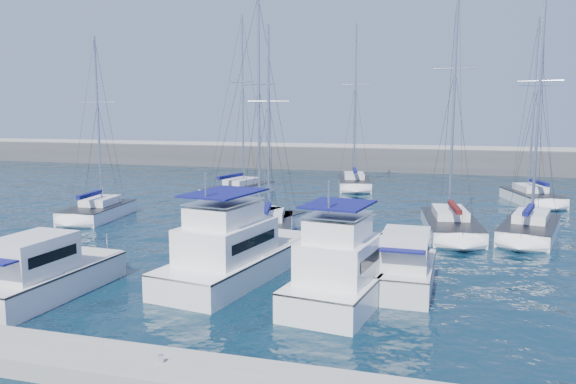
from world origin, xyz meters
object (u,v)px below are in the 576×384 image
(sailboat_mid_e, at_px, (530,228))
(sailboat_back_c, at_px, (532,196))
(sailboat_back_b, at_px, (354,183))
(motor_yacht_stbd_outer, at_px, (406,270))
(motor_yacht_port_outer, at_px, (44,276))
(motor_yacht_stbd_inner, at_px, (344,275))
(motor_yacht_port_inner, at_px, (236,254))
(sailboat_mid_d, at_px, (450,224))
(sailboat_mid_a, at_px, (98,211))
(sailboat_mid_c, at_px, (268,227))
(sailboat_back_a, at_px, (239,189))
(sailboat_mid_b, at_px, (253,226))

(sailboat_mid_e, height_order, sailboat_back_c, sailboat_back_c)
(sailboat_back_b, distance_m, sailboat_back_c, 17.36)
(motor_yacht_stbd_outer, height_order, sailboat_mid_e, sailboat_mid_e)
(motor_yacht_port_outer, height_order, motor_yacht_stbd_inner, motor_yacht_stbd_inner)
(motor_yacht_port_inner, bearing_deg, sailboat_back_b, 99.14)
(sailboat_mid_d, relative_size, sailboat_mid_e, 1.09)
(motor_yacht_stbd_outer, relative_size, sailboat_mid_e, 0.36)
(sailboat_mid_a, xyz_separation_m, sailboat_mid_c, (14.02, -1.87, 0.00))
(motor_yacht_stbd_inner, bearing_deg, sailboat_mid_d, 82.68)
(motor_yacht_stbd_inner, xyz_separation_m, sailboat_back_c, (11.04, 29.99, -0.58))
(sailboat_back_c, bearing_deg, sailboat_back_b, 146.56)
(sailboat_mid_c, bearing_deg, sailboat_mid_d, 5.50)
(motor_yacht_stbd_inner, distance_m, sailboat_back_a, 31.17)
(motor_yacht_port_outer, height_order, motor_yacht_stbd_outer, same)
(motor_yacht_stbd_inner, bearing_deg, sailboat_mid_a, 156.24)
(sailboat_mid_a, xyz_separation_m, sailboat_back_b, (15.57, 22.09, 0.03))
(sailboat_mid_b, xyz_separation_m, sailboat_mid_d, (12.42, 3.99, 0.01))
(motor_yacht_port_inner, xyz_separation_m, sailboat_mid_b, (-2.57, 9.42, -0.61))
(motor_yacht_stbd_inner, distance_m, sailboat_back_b, 35.69)
(motor_yacht_port_inner, xyz_separation_m, sailboat_back_a, (-9.65, 25.25, -0.58))
(sailboat_mid_c, bearing_deg, sailboat_mid_b, 162.91)
(sailboat_mid_d, distance_m, sailboat_mid_e, 4.87)
(sailboat_mid_b, distance_m, sailboat_mid_e, 17.77)
(motor_yacht_stbd_inner, relative_size, sailboat_mid_a, 0.60)
(motor_yacht_stbd_inner, xyz_separation_m, sailboat_mid_c, (-7.05, 11.30, -0.61))
(sailboat_mid_c, xyz_separation_m, sailboat_back_c, (18.09, 18.69, 0.03))
(motor_yacht_stbd_inner, xyz_separation_m, motor_yacht_stbd_outer, (2.40, 2.20, -0.19))
(sailboat_mid_a, relative_size, sailboat_back_c, 0.84)
(sailboat_mid_b, relative_size, sailboat_back_b, 0.90)
(sailboat_mid_d, bearing_deg, sailboat_back_a, 141.09)
(sailboat_mid_c, bearing_deg, sailboat_back_c, 31.79)
(sailboat_back_a, relative_size, sailboat_back_b, 1.00)
(sailboat_back_c, bearing_deg, motor_yacht_stbd_outer, -123.05)
(motor_yacht_port_inner, height_order, sailboat_mid_a, sailboat_mid_a)
(sailboat_mid_d, distance_m, sailboat_back_c, 16.14)
(motor_yacht_port_inner, relative_size, sailboat_mid_c, 0.80)
(motor_yacht_stbd_outer, bearing_deg, sailboat_mid_c, 136.88)
(motor_yacht_port_outer, relative_size, motor_yacht_stbd_outer, 1.32)
(sailboat_mid_b, distance_m, sailboat_mid_c, 1.10)
(motor_yacht_port_inner, height_order, sailboat_mid_b, sailboat_mid_b)
(sailboat_mid_a, height_order, sailboat_back_a, sailboat_back_a)
(sailboat_mid_a, relative_size, sailboat_back_a, 0.80)
(sailboat_mid_c, distance_m, sailboat_back_c, 26.02)
(sailboat_mid_e, relative_size, sailboat_back_b, 0.92)
(sailboat_mid_a, bearing_deg, sailboat_mid_d, -2.05)
(sailboat_mid_a, height_order, sailboat_mid_e, sailboat_mid_e)
(sailboat_mid_c, bearing_deg, sailboat_mid_a, 158.26)
(sailboat_mid_a, bearing_deg, sailboat_mid_c, -14.55)
(motor_yacht_stbd_outer, bearing_deg, sailboat_mid_e, 63.86)
(sailboat_mid_e, relative_size, sailboat_back_c, 0.97)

